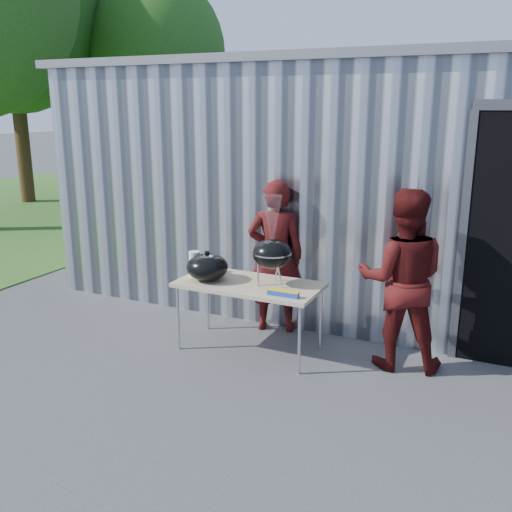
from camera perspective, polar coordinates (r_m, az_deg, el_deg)
The scene contains 13 objects.
ground at distance 5.51m, azimuth -5.71°, elevation -12.77°, with size 80.00×80.00×0.00m, color #414143.
building at distance 8.96m, azimuth 14.70°, elevation 7.95°, with size 8.20×6.20×3.10m.
grass_patch at distance 15.59m, azimuth -23.16°, elevation 4.35°, with size 10.00×12.00×0.02m, color #2D591E.
tree_mid at distance 16.59m, azimuth -23.51°, elevation 21.89°, with size 4.53×4.53×7.51m.
tree_far at distance 16.02m, azimuth -9.80°, elevation 19.24°, with size 3.54×3.54×5.86m.
folding_table at distance 5.97m, azimuth -0.68°, elevation -3.07°, with size 1.50×0.75×0.75m.
kettle_grill at distance 5.78m, azimuth 1.60°, elevation 1.13°, with size 0.41×0.41×0.93m.
grill_lid at distance 6.03m, azimuth -4.89°, elevation -1.11°, with size 0.44×0.44×0.32m.
paper_towels at distance 6.16m, azimuth -6.16°, elevation -0.82°, with size 0.12×0.12×0.28m, color white.
white_tub at distance 6.33m, azimuth -4.52°, elevation -1.21°, with size 0.20×0.15×0.10m, color white.
foil_box at distance 5.54m, azimuth 2.73°, elevation -3.75°, with size 0.32×0.05×0.06m.
person_cook at distance 6.48m, azimuth 1.97°, elevation -0.05°, with size 0.64×0.42×1.76m, color #440E0E.
person_bystander at distance 5.73m, azimuth 14.38°, elevation -2.33°, with size 0.87×0.68×1.80m, color #440E0E.
Camera 1 is at (2.55, -4.16, 2.55)m, focal length 40.00 mm.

